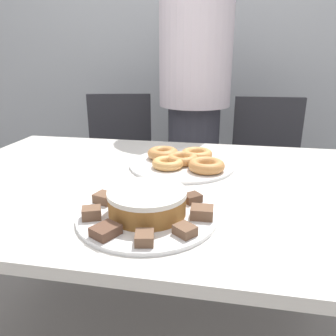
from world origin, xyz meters
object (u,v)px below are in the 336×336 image
object	(u,v)px
plate_donuts	(182,164)
frosted_cake	(147,202)
person_standing	(195,96)
office_chair_right	(266,183)
office_chair_left	(120,173)
plate_cake	(147,215)

from	to	relation	value
plate_donuts	frosted_cake	world-z (taller)	frosted_cake
person_standing	frosted_cake	size ratio (longest dim) A/B	8.96
office_chair_right	frosted_cake	world-z (taller)	office_chair_right
office_chair_right	person_standing	bearing A→B (deg)	171.33
office_chair_left	plate_cake	xyz separation A→B (m)	(0.46, -1.13, 0.32)
office_chair_left	plate_cake	distance (m)	1.26
plate_donuts	plate_cake	bearing A→B (deg)	-93.83
plate_cake	plate_donuts	distance (m)	0.42
person_standing	office_chair_left	world-z (taller)	person_standing
office_chair_right	plate_donuts	bearing A→B (deg)	-121.35
person_standing	plate_donuts	world-z (taller)	person_standing
plate_donuts	person_standing	bearing A→B (deg)	92.84
office_chair_left	person_standing	bearing A→B (deg)	-7.07
person_standing	plate_cake	distance (m)	1.19
office_chair_right	frosted_cake	xyz separation A→B (m)	(-0.42, -1.13, 0.36)
frosted_cake	plate_donuts	bearing A→B (deg)	86.17
person_standing	office_chair_right	size ratio (longest dim) A/B	1.93
person_standing	plate_cake	world-z (taller)	person_standing
plate_cake	plate_donuts	size ratio (longest dim) A/B	0.91
plate_cake	person_standing	bearing A→B (deg)	90.49
person_standing	plate_cake	size ratio (longest dim) A/B	5.00
plate_donuts	frosted_cake	distance (m)	0.42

